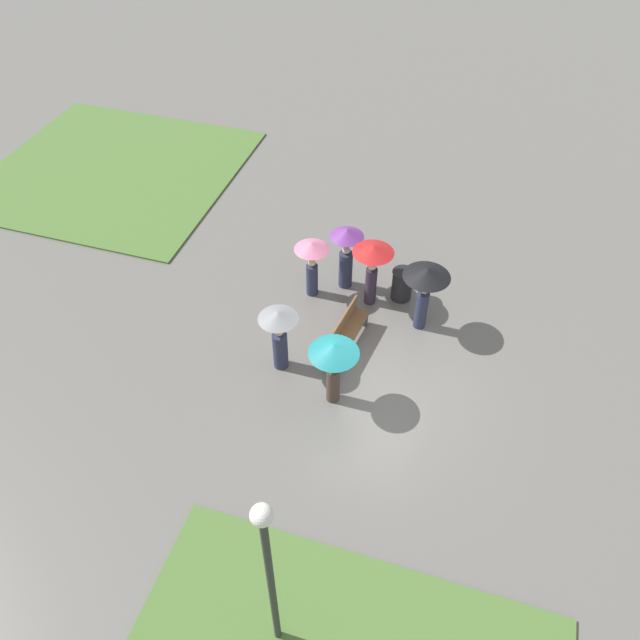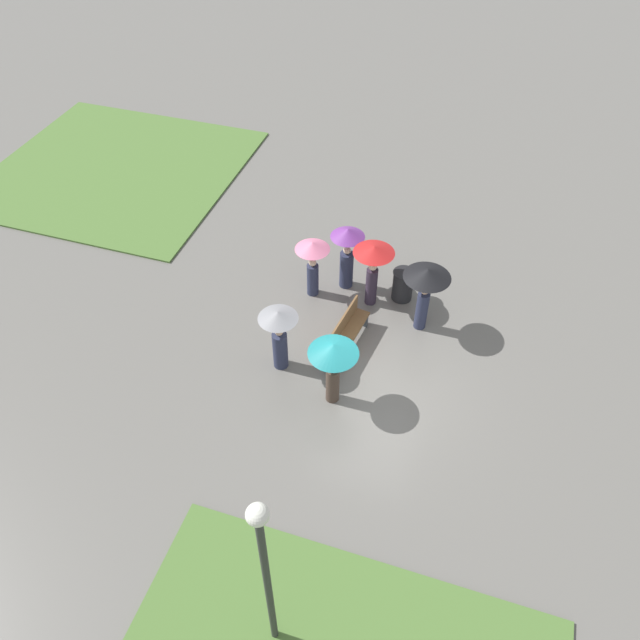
{
  "view_description": "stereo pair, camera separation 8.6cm",
  "coord_description": "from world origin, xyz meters",
  "px_view_note": "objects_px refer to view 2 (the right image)",
  "views": [
    {
      "loc": [
        -9.34,
        -1.61,
        11.68
      ],
      "look_at": [
        0.64,
        1.52,
        1.18
      ],
      "focal_mm": 35.0,
      "sensor_mm": 36.0,
      "label": 1
    },
    {
      "loc": [
        -9.31,
        -1.69,
        11.68
      ],
      "look_at": [
        0.64,
        1.52,
        1.18
      ],
      "focal_mm": 35.0,
      "sensor_mm": 36.0,
      "label": 2
    }
  ],
  "objects_px": {
    "park_bench": "(345,333)",
    "crowd_person_grey": "(279,331)",
    "lamp_post": "(265,565)",
    "trash_bin": "(403,285)",
    "crowd_person_teal": "(333,357)",
    "crowd_person_red": "(373,262)",
    "crowd_person_black": "(426,283)",
    "crowd_person_purple": "(347,249)",
    "crowd_person_pink": "(313,258)"
  },
  "relations": [
    {
      "from": "crowd_person_purple",
      "to": "park_bench",
      "type": "bearing_deg",
      "value": -139.52
    },
    {
      "from": "trash_bin",
      "to": "crowd_person_black",
      "type": "distance_m",
      "value": 1.56
    },
    {
      "from": "park_bench",
      "to": "crowd_person_teal",
      "type": "height_order",
      "value": "crowd_person_teal"
    },
    {
      "from": "trash_bin",
      "to": "park_bench",
      "type": "bearing_deg",
      "value": 156.18
    },
    {
      "from": "crowd_person_grey",
      "to": "crowd_person_purple",
      "type": "bearing_deg",
      "value": 38.66
    },
    {
      "from": "crowd_person_teal",
      "to": "crowd_person_purple",
      "type": "xyz_separation_m",
      "value": [
        3.94,
        0.81,
        -0.19
      ]
    },
    {
      "from": "lamp_post",
      "to": "trash_bin",
      "type": "xyz_separation_m",
      "value": [
        9.22,
        -0.2,
        -2.45
      ]
    },
    {
      "from": "park_bench",
      "to": "lamp_post",
      "type": "distance_m",
      "value": 7.44
    },
    {
      "from": "crowd_person_black",
      "to": "crowd_person_grey",
      "type": "xyz_separation_m",
      "value": [
        -2.36,
        2.98,
        -0.33
      ]
    },
    {
      "from": "crowd_person_black",
      "to": "crowd_person_red",
      "type": "relative_size",
      "value": 1.02
    },
    {
      "from": "park_bench",
      "to": "crowd_person_teal",
      "type": "bearing_deg",
      "value": -165.59
    },
    {
      "from": "crowd_person_black",
      "to": "park_bench",
      "type": "bearing_deg",
      "value": -36.87
    },
    {
      "from": "trash_bin",
      "to": "crowd_person_black",
      "type": "xyz_separation_m",
      "value": [
        -0.93,
        -0.69,
        1.05
      ]
    },
    {
      "from": "crowd_person_red",
      "to": "trash_bin",
      "type": "bearing_deg",
      "value": 87.63
    },
    {
      "from": "crowd_person_pink",
      "to": "crowd_person_black",
      "type": "bearing_deg",
      "value": 151.62
    },
    {
      "from": "park_bench",
      "to": "crowd_person_black",
      "type": "distance_m",
      "value": 2.35
    },
    {
      "from": "lamp_post",
      "to": "crowd_person_grey",
      "type": "distance_m",
      "value": 6.52
    },
    {
      "from": "park_bench",
      "to": "crowd_person_grey",
      "type": "bearing_deg",
      "value": 136.85
    },
    {
      "from": "crowd_person_red",
      "to": "crowd_person_grey",
      "type": "bearing_deg",
      "value": -59.48
    },
    {
      "from": "crowd_person_grey",
      "to": "crowd_person_purple",
      "type": "relative_size",
      "value": 0.94
    },
    {
      "from": "trash_bin",
      "to": "crowd_person_red",
      "type": "relative_size",
      "value": 0.48
    },
    {
      "from": "park_bench",
      "to": "crowd_person_pink",
      "type": "bearing_deg",
      "value": 47.58
    },
    {
      "from": "trash_bin",
      "to": "lamp_post",
      "type": "bearing_deg",
      "value": 178.75
    },
    {
      "from": "crowd_person_black",
      "to": "crowd_person_pink",
      "type": "bearing_deg",
      "value": -81.45
    },
    {
      "from": "trash_bin",
      "to": "crowd_person_purple",
      "type": "bearing_deg",
      "value": 88.7
    },
    {
      "from": "trash_bin",
      "to": "crowd_person_red",
      "type": "bearing_deg",
      "value": 119.15
    },
    {
      "from": "lamp_post",
      "to": "crowd_person_teal",
      "type": "height_order",
      "value": "lamp_post"
    },
    {
      "from": "crowd_person_pink",
      "to": "lamp_post",
      "type": "bearing_deg",
      "value": 82.53
    },
    {
      "from": "crowd_person_pink",
      "to": "crowd_person_teal",
      "type": "xyz_separation_m",
      "value": [
        -3.34,
        -1.59,
        0.21
      ]
    },
    {
      "from": "crowd_person_black",
      "to": "crowd_person_teal",
      "type": "relative_size",
      "value": 1.05
    },
    {
      "from": "crowd_person_grey",
      "to": "crowd_person_purple",
      "type": "distance_m",
      "value": 3.4
    },
    {
      "from": "park_bench",
      "to": "trash_bin",
      "type": "height_order",
      "value": "trash_bin"
    },
    {
      "from": "park_bench",
      "to": "crowd_person_red",
      "type": "bearing_deg",
      "value": 0.98
    },
    {
      "from": "lamp_post",
      "to": "crowd_person_purple",
      "type": "bearing_deg",
      "value": 8.58
    },
    {
      "from": "crowd_person_pink",
      "to": "crowd_person_purple",
      "type": "distance_m",
      "value": 0.98
    },
    {
      "from": "crowd_person_black",
      "to": "crowd_person_red",
      "type": "distance_m",
      "value": 1.55
    },
    {
      "from": "crowd_person_black",
      "to": "trash_bin",
      "type": "bearing_deg",
      "value": -128.25
    },
    {
      "from": "trash_bin",
      "to": "crowd_person_grey",
      "type": "height_order",
      "value": "crowd_person_grey"
    },
    {
      "from": "crowd_person_black",
      "to": "crowd_person_red",
      "type": "xyz_separation_m",
      "value": [
        0.5,
        1.46,
        -0.12
      ]
    },
    {
      "from": "park_bench",
      "to": "crowd_person_grey",
      "type": "distance_m",
      "value": 1.83
    },
    {
      "from": "park_bench",
      "to": "crowd_person_teal",
      "type": "relative_size",
      "value": 1.09
    },
    {
      "from": "crowd_person_teal",
      "to": "crowd_person_purple",
      "type": "height_order",
      "value": "crowd_person_purple"
    },
    {
      "from": "crowd_person_pink",
      "to": "crowd_person_purple",
      "type": "relative_size",
      "value": 0.91
    },
    {
      "from": "trash_bin",
      "to": "crowd_person_teal",
      "type": "relative_size",
      "value": 0.49
    },
    {
      "from": "crowd_person_black",
      "to": "crowd_person_purple",
      "type": "xyz_separation_m",
      "value": [
        0.97,
        2.29,
        -0.25
      ]
    },
    {
      "from": "trash_bin",
      "to": "crowd_person_black",
      "type": "bearing_deg",
      "value": -143.63
    },
    {
      "from": "lamp_post",
      "to": "park_bench",
      "type": "bearing_deg",
      "value": 6.37
    },
    {
      "from": "park_bench",
      "to": "crowd_person_grey",
      "type": "relative_size",
      "value": 1.12
    },
    {
      "from": "lamp_post",
      "to": "crowd_person_pink",
      "type": "height_order",
      "value": "lamp_post"
    },
    {
      "from": "lamp_post",
      "to": "trash_bin",
      "type": "bearing_deg",
      "value": -1.25
    }
  ]
}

